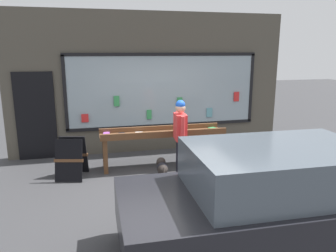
{
  "coord_description": "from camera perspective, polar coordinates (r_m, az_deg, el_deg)",
  "views": [
    {
      "loc": [
        -1.58,
        -5.86,
        2.58
      ],
      "look_at": [
        0.07,
        0.86,
        0.97
      ],
      "focal_mm": 35.0,
      "sensor_mm": 36.0,
      "label": 1
    }
  ],
  "objects": [
    {
      "name": "ground_plane",
      "position": [
        6.59,
        1.21,
        -9.96
      ],
      "size": [
        40.0,
        40.0,
        0.0
      ],
      "primitive_type": "plane",
      "color": "#38383A"
    },
    {
      "name": "shopfront_facade",
      "position": [
        8.44,
        -3.1,
        7.32
      ],
      "size": [
        7.06,
        0.29,
        3.52
      ],
      "color": "#4C473D",
      "rests_on": "ground_plane"
    },
    {
      "name": "display_table_main",
      "position": [
        7.34,
        -0.92,
        -1.7
      ],
      "size": [
        2.79,
        0.63,
        0.88
      ],
      "color": "brown",
      "rests_on": "ground_plane"
    },
    {
      "name": "person_browsing",
      "position": [
        6.78,
        2.13,
        -1.1
      ],
      "size": [
        0.26,
        0.64,
        1.59
      ],
      "rotation": [
        0.0,
        0.0,
        1.48
      ],
      "color": "black",
      "rests_on": "ground_plane"
    },
    {
      "name": "small_dog",
      "position": [
        6.6,
        -1.02,
        -7.21
      ],
      "size": [
        0.26,
        0.63,
        0.43
      ],
      "rotation": [
        0.0,
        0.0,
        1.46
      ],
      "color": "black",
      "rests_on": "ground_plane"
    },
    {
      "name": "sandwich_board_sign",
      "position": [
        7.04,
        -16.47,
        -5.28
      ],
      "size": [
        0.67,
        0.72,
        0.84
      ],
      "rotation": [
        0.0,
        0.0,
        -0.24
      ],
      "color": "black",
      "rests_on": "ground_plane"
    },
    {
      "name": "parked_car",
      "position": [
        4.54,
        18.49,
        -11.54
      ],
      "size": [
        4.12,
        1.96,
        1.41
      ],
      "rotation": [
        0.0,
        0.0,
        -0.03
      ],
      "color": "black",
      "rests_on": "ground_plane"
    }
  ]
}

